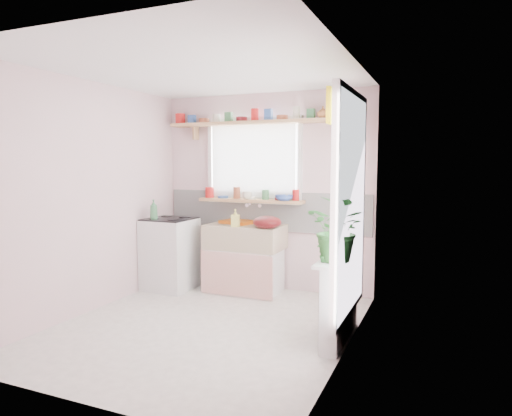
% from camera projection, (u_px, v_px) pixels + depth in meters
% --- Properties ---
extents(room, '(3.20, 3.20, 3.20)m').
position_uv_depth(room, '(297.00, 186.00, 4.92)').
color(room, white).
rests_on(room, ground).
extents(sink_unit, '(0.95, 0.65, 1.11)m').
position_uv_depth(sink_unit, '(245.00, 258.00, 5.73)').
color(sink_unit, white).
rests_on(sink_unit, ground).
extents(cooker, '(0.58, 0.58, 0.93)m').
position_uv_depth(cooker, '(170.00, 253.00, 5.87)').
color(cooker, white).
rests_on(cooker, ground).
extents(radiator_ledge, '(0.22, 0.95, 0.78)m').
position_uv_depth(radiator_ledge, '(340.00, 297.00, 4.17)').
color(radiator_ledge, white).
rests_on(radiator_ledge, ground).
extents(windowsill, '(1.40, 0.22, 0.04)m').
position_uv_depth(windowsill, '(251.00, 201.00, 5.83)').
color(windowsill, tan).
rests_on(windowsill, room).
extents(pine_shelf, '(2.52, 0.24, 0.04)m').
position_uv_depth(pine_shelf, '(262.00, 123.00, 5.66)').
color(pine_shelf, tan).
rests_on(pine_shelf, room).
extents(shelf_crockery, '(2.47, 0.11, 0.12)m').
position_uv_depth(shelf_crockery, '(262.00, 116.00, 5.66)').
color(shelf_crockery, red).
rests_on(shelf_crockery, pine_shelf).
extents(sill_crockery, '(1.35, 0.11, 0.12)m').
position_uv_depth(sill_crockery, '(250.00, 195.00, 5.83)').
color(sill_crockery, red).
rests_on(sill_crockery, windowsill).
extents(dish_tray, '(0.45, 0.38, 0.04)m').
position_uv_depth(dish_tray, '(238.00, 222.00, 5.82)').
color(dish_tray, '#D66113').
rests_on(dish_tray, sink_unit).
extents(colander, '(0.41, 0.41, 0.15)m').
position_uv_depth(colander, '(267.00, 222.00, 5.36)').
color(colander, '#500D10').
rests_on(colander, sink_unit).
extents(jade_plant, '(0.63, 0.59, 0.57)m').
position_uv_depth(jade_plant, '(339.00, 229.00, 3.88)').
color(jade_plant, '#2A6628').
rests_on(jade_plant, radiator_ledge).
extents(fruit_bowl, '(0.33, 0.33, 0.07)m').
position_uv_depth(fruit_bowl, '(341.00, 245.00, 4.53)').
color(fruit_bowl, silver).
rests_on(fruit_bowl, radiator_ledge).
extents(herb_pot, '(0.12, 0.09, 0.20)m').
position_uv_depth(herb_pot, '(323.00, 251.00, 3.88)').
color(herb_pot, '#296729').
rests_on(herb_pot, radiator_ledge).
extents(soap_bottle_sink, '(0.12, 0.12, 0.21)m').
position_uv_depth(soap_bottle_sink, '(235.00, 218.00, 5.51)').
color(soap_bottle_sink, '#E0D663').
rests_on(soap_bottle_sink, sink_unit).
extents(sill_cup, '(0.15, 0.15, 0.10)m').
position_uv_depth(sill_cup, '(247.00, 196.00, 5.78)').
color(sill_cup, beige).
rests_on(sill_cup, windowsill).
extents(sill_bowl, '(0.25, 0.25, 0.07)m').
position_uv_depth(sill_bowl, '(284.00, 198.00, 5.59)').
color(sill_bowl, '#385BB7').
rests_on(sill_bowl, windowsill).
extents(shelf_vase, '(0.14, 0.14, 0.14)m').
position_uv_depth(shelf_vase, '(323.00, 112.00, 5.31)').
color(shelf_vase, '#AC6534').
rests_on(shelf_vase, pine_shelf).
extents(cooker_bottle, '(0.12, 0.12, 0.25)m').
position_uv_depth(cooker_bottle, '(154.00, 209.00, 5.70)').
color(cooker_bottle, '#438754').
rests_on(cooker_bottle, cooker).
extents(fruit, '(0.20, 0.14, 0.10)m').
position_uv_depth(fruit, '(342.00, 239.00, 4.52)').
color(fruit, orange).
rests_on(fruit, fruit_bowl).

